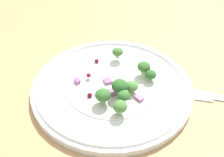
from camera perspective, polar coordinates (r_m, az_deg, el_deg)
ground_plane at (r=50.31cm, az=1.78°, el=-3.75°), size 180.00×180.00×2.00cm
plate at (r=49.54cm, az=0.00°, el=-1.61°), size 27.81×27.81×1.70cm
dressing_pool at (r=49.25cm, az=0.00°, el=-1.23°), size 16.13×16.13×0.20cm
broccoli_floret_0 at (r=47.11cm, az=3.96°, el=-1.59°), size 2.16×2.16×2.18cm
broccoli_floret_1 at (r=43.21cm, az=1.62°, el=-5.64°), size 2.20×2.20×2.23cm
broccoli_floret_2 at (r=49.65cm, az=7.73°, el=0.73°), size 2.03×2.03×2.05cm
broccoli_floret_3 at (r=53.59cm, az=1.12°, el=5.31°), size 2.08×2.08×2.10cm
broccoli_floret_4 at (r=45.71cm, az=1.55°, el=-1.54°), size 2.66×2.66×2.70cm
broccoli_floret_5 at (r=44.82cm, az=2.34°, el=-3.47°), size 2.05×2.05×2.08cm
broccoli_floret_6 at (r=44.71cm, az=-1.84°, el=-3.40°), size 2.52×2.52×2.55cm
broccoli_floret_7 at (r=50.25cm, az=6.41°, el=2.30°), size 2.32×2.32×2.35cm
cranberry_0 at (r=53.84cm, az=-3.09°, el=3.54°), size 0.80×0.80×0.80cm
cranberry_1 at (r=46.85cm, az=-4.50°, el=-3.34°), size 0.83×0.83×0.83cm
cranberry_2 at (r=49.97cm, az=-4.71°, el=0.64°), size 0.80×0.80×0.80cm
cranberry_3 at (r=46.45cm, az=-2.14°, el=-3.83°), size 0.88×0.88×0.88cm
onion_bit_0 at (r=47.18cm, az=0.17°, el=-2.75°), size 1.58×1.46×0.57cm
onion_bit_1 at (r=49.63cm, az=-7.00°, el=-0.41°), size 1.18×0.93×0.58cm
onion_bit_2 at (r=46.54cm, az=5.48°, el=-3.87°), size 1.50×1.21×0.46cm
onion_bit_3 at (r=49.44cm, az=-0.88°, el=-0.47°), size 1.49×1.37×0.48cm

